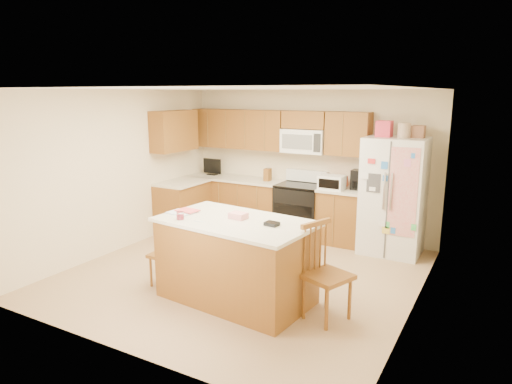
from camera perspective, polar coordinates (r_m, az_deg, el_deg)
The scene contains 9 objects.
ground at distance 6.42m, azimuth -1.59°, elevation -10.13°, with size 4.50×4.50×0.00m, color #A57759.
room_shell at distance 6.02m, azimuth -1.67°, elevation 2.65°, with size 4.60×4.60×2.52m.
cabinetry at distance 8.13m, azimuth -1.14°, elevation 1.41°, with size 3.36×1.56×2.15m.
stove at distance 7.92m, azimuth 5.57°, elevation -2.21°, with size 0.76×0.65×1.13m.
refrigerator at distance 7.29m, azimuth 16.82°, elevation -0.34°, with size 0.90×0.79×2.04m.
island at distance 5.50m, azimuth -2.52°, elevation -8.47°, with size 1.92×1.24×1.09m.
windsor_chair_left at distance 6.03m, azimuth -10.97°, elevation -7.61°, with size 0.37×0.39×0.89m.
windsor_chair_back at distance 6.04m, azimuth 0.69°, elevation -7.20°, with size 0.52×0.51×0.92m.
windsor_chair_right at distance 5.10m, azimuth 8.68°, elevation -10.17°, with size 0.58×0.59×1.08m.
Camera 1 is at (3.04, -5.10, 2.45)m, focal length 32.00 mm.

